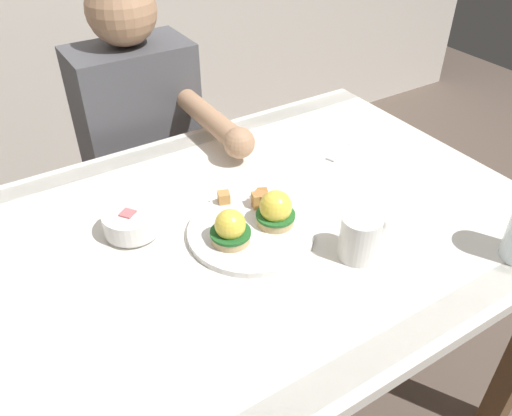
# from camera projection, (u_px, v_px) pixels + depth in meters

# --- Properties ---
(ground_plane) EXTENTS (6.00, 6.00, 0.00)m
(ground_plane) POSITION_uv_depth(u_px,v_px,m) (261.00, 409.00, 1.57)
(ground_plane) COLOR brown
(dining_table) EXTENTS (1.20, 0.90, 0.74)m
(dining_table) POSITION_uv_depth(u_px,v_px,m) (263.00, 256.00, 1.19)
(dining_table) COLOR white
(dining_table) RESTS_ON ground_plane
(eggs_benedict_plate) EXTENTS (0.27, 0.27, 0.09)m
(eggs_benedict_plate) POSITION_uv_depth(u_px,v_px,m) (253.00, 224.00, 1.07)
(eggs_benedict_plate) COLOR white
(eggs_benedict_plate) RESTS_ON dining_table
(fruit_bowl) EXTENTS (0.12, 0.12, 0.06)m
(fruit_bowl) POSITION_uv_depth(u_px,v_px,m) (132.00, 222.00, 1.07)
(fruit_bowl) COLOR white
(fruit_bowl) RESTS_ON dining_table
(coffee_mug) EXTENTS (0.11, 0.08, 0.09)m
(coffee_mug) POSITION_uv_depth(u_px,v_px,m) (361.00, 236.00, 1.01)
(coffee_mug) COLOR white
(coffee_mug) RESTS_ON dining_table
(fork) EXTENTS (0.15, 0.07, 0.00)m
(fork) POSITION_uv_depth(u_px,v_px,m) (342.00, 150.00, 1.37)
(fork) COLOR silver
(fork) RESTS_ON dining_table
(diner_person) EXTENTS (0.34, 0.54, 1.14)m
(diner_person) POSITION_uv_depth(u_px,v_px,m) (146.00, 145.00, 1.57)
(diner_person) COLOR #33333D
(diner_person) RESTS_ON ground_plane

